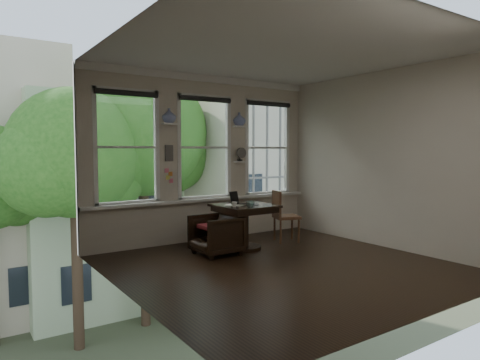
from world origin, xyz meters
TOP-DOWN VIEW (x-y plane):
  - ground at (0.00, 0.00)m, footprint 4.50×4.50m
  - ceiling at (0.00, 0.00)m, footprint 4.50×4.50m
  - wall_back at (0.00, 2.25)m, footprint 4.50×0.00m
  - wall_front at (0.00, -2.25)m, footprint 4.50×0.00m
  - wall_left at (-2.25, 0.00)m, footprint 0.00×4.50m
  - wall_right at (2.25, 0.00)m, footprint 0.00×4.50m
  - window_left at (-1.45, 2.25)m, footprint 1.10×0.12m
  - window_center at (0.00, 2.25)m, footprint 1.10×0.12m
  - window_right at (1.45, 2.25)m, footprint 1.10×0.12m
  - shelf_left at (-0.72, 2.15)m, footprint 0.26×0.16m
  - shelf_right at (0.72, 2.15)m, footprint 0.26×0.16m
  - intercom at (-0.72, 2.18)m, footprint 0.14×0.06m
  - sticky_notes at (-0.72, 2.19)m, footprint 0.16×0.01m
  - desk_fan at (0.72, 2.13)m, footprint 0.20×0.20m
  - vase_left at (-0.72, 2.15)m, footprint 0.24×0.24m
  - vase_right at (0.72, 2.15)m, footprint 0.24×0.24m
  - table at (0.16, 1.16)m, footprint 0.90×0.90m
  - armchair_left at (-0.43, 1.11)m, footprint 0.70×0.68m
  - cushion_red at (-0.43, 1.11)m, footprint 0.45×0.45m
  - side_chair_right at (1.13, 1.23)m, footprint 0.54×0.54m
  - laptop at (0.21, 1.05)m, footprint 0.36×0.31m
  - mug at (-0.14, 1.01)m, footprint 0.10×0.10m
  - drinking_glass at (0.08, 0.88)m, footprint 0.14×0.14m
  - tablet at (0.02, 1.25)m, footprint 0.17×0.10m
  - papers at (-0.01, 1.19)m, footprint 0.33×0.37m

SIDE VIEW (x-z plane):
  - ground at x=0.00m, z-range 0.00..0.00m
  - armchair_left at x=-0.43m, z-range 0.00..0.63m
  - table at x=0.16m, z-range 0.00..0.75m
  - cushion_red at x=-0.43m, z-range 0.42..0.48m
  - side_chair_right at x=1.13m, z-range 0.00..0.92m
  - papers at x=-0.01m, z-range 0.75..0.75m
  - laptop at x=0.21m, z-range 0.75..0.77m
  - mug at x=-0.14m, z-range 0.75..0.83m
  - drinking_glass at x=0.08m, z-range 0.75..0.85m
  - tablet at x=0.02m, z-range 0.75..0.97m
  - sticky_notes at x=-0.72m, z-range 1.13..1.37m
  - wall_back at x=0.00m, z-range -0.75..3.75m
  - wall_front at x=0.00m, z-range -0.75..3.75m
  - wall_left at x=-2.25m, z-range -0.75..3.75m
  - wall_right at x=2.25m, z-range -0.75..3.75m
  - desk_fan at x=0.72m, z-range 1.41..1.65m
  - intercom at x=-0.72m, z-range 1.46..1.74m
  - window_left at x=-1.45m, z-range 0.75..2.65m
  - window_center at x=0.00m, z-range 0.75..2.65m
  - window_right at x=1.45m, z-range 0.75..2.65m
  - shelf_left at x=-0.72m, z-range 2.08..2.12m
  - shelf_right at x=0.72m, z-range 2.08..2.12m
  - vase_left at x=-0.72m, z-range 2.12..2.36m
  - vase_right at x=0.72m, z-range 2.12..2.36m
  - ceiling at x=0.00m, z-range 3.00..3.00m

